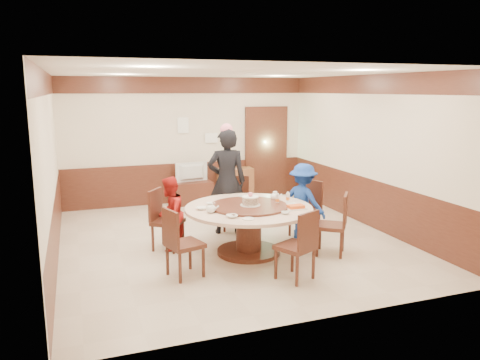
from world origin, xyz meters
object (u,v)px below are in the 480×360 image
object	(u,v)px
banquet_table	(249,220)
person_blue	(303,201)
birthday_cake	(250,201)
person_standing	(227,182)
person_red	(170,214)
television	(193,172)
thermos	(234,160)
tv_stand	(193,193)
side_cabinet	(235,184)
shrimp_platter	(296,207)

from	to	relation	value
banquet_table	person_blue	xyz separation A→B (m)	(1.14, 0.40, 0.12)
person_blue	birthday_cake	size ratio (longest dim) A/B	4.19
person_blue	birthday_cake	bearing A→B (deg)	82.09
person_standing	person_blue	distance (m)	1.38
person_red	television	world-z (taller)	person_red
person_standing	thermos	size ratio (longest dim) A/B	4.91
person_standing	person_red	bearing A→B (deg)	39.49
person_red	person_blue	xyz separation A→B (m)	(2.26, -0.20, 0.06)
banquet_table	birthday_cake	bearing A→B (deg)	-55.33
tv_stand	side_cabinet	world-z (taller)	side_cabinet
tv_stand	thermos	world-z (taller)	thermos
banquet_table	shrimp_platter	distance (m)	0.77
person_blue	tv_stand	world-z (taller)	person_blue
side_cabinet	tv_stand	bearing A→B (deg)	-178.29
birthday_cake	side_cabinet	size ratio (longest dim) A/B	0.39
person_red	side_cabinet	distance (m)	3.58
shrimp_platter	banquet_table	bearing A→B (deg)	149.47
banquet_table	side_cabinet	bearing A→B (deg)	74.32
thermos	banquet_table	bearing A→B (deg)	-105.48
banquet_table	thermos	distance (m)	3.65
television	banquet_table	bearing A→B (deg)	82.27
banquet_table	tv_stand	distance (m)	3.48
person_blue	shrimp_platter	xyz separation A→B (m)	(-0.52, -0.77, 0.13)
tv_stand	person_blue	bearing A→B (deg)	-69.13
person_standing	shrimp_platter	size ratio (longest dim) A/B	6.22
person_standing	side_cabinet	size ratio (longest dim) A/B	2.33
person_standing	television	world-z (taller)	person_standing
person_standing	person_red	world-z (taller)	person_standing
shrimp_platter	television	distance (m)	3.89
birthday_cake	tv_stand	world-z (taller)	birthday_cake
person_standing	person_blue	world-z (taller)	person_standing
person_standing	shrimp_platter	xyz separation A→B (m)	(0.60, -1.52, -0.16)
birthday_cake	person_red	bearing A→B (deg)	151.17
person_red	tv_stand	size ratio (longest dim) A/B	1.39
shrimp_platter	tv_stand	size ratio (longest dim) A/B	0.35
birthday_cake	thermos	size ratio (longest dim) A/B	0.82
birthday_cake	banquet_table	bearing A→B (deg)	124.67
shrimp_platter	television	xyz separation A→B (m)	(-0.65, 3.83, -0.06)
banquet_table	person_blue	distance (m)	1.22
tv_stand	thermos	size ratio (longest dim) A/B	2.24
shrimp_platter	tv_stand	world-z (taller)	shrimp_platter
person_standing	tv_stand	distance (m)	2.41
thermos	person_blue	bearing A→B (deg)	-86.75
person_blue	shrimp_platter	size ratio (longest dim) A/B	4.35
tv_stand	side_cabinet	distance (m)	1.01
birthday_cake	person_standing	bearing A→B (deg)	89.86
banquet_table	side_cabinet	world-z (taller)	banquet_table
banquet_table	side_cabinet	xyz separation A→B (m)	(0.98, 3.50, -0.16)
side_cabinet	thermos	world-z (taller)	thermos
thermos	tv_stand	bearing A→B (deg)	-178.27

